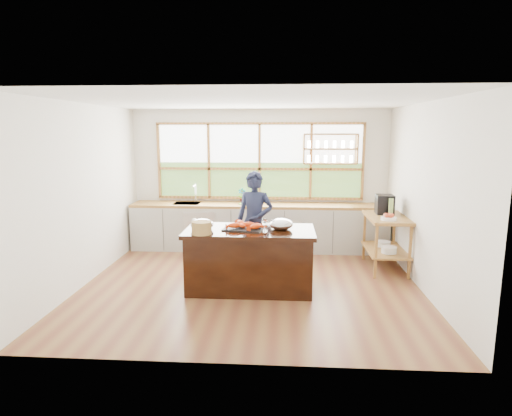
# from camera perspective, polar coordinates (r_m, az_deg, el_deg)

# --- Properties ---
(ground_plane) EXTENTS (5.00, 5.00, 0.00)m
(ground_plane) POSITION_cam_1_polar(r_m,az_deg,el_deg) (6.58, -0.68, -10.12)
(ground_plane) COLOR brown
(room_shell) EXTENTS (5.02, 4.52, 2.71)m
(room_shell) POSITION_cam_1_polar(r_m,az_deg,el_deg) (6.70, -0.16, 5.64)
(room_shell) COLOR white
(room_shell) RESTS_ON ground_plane
(back_counter) EXTENTS (4.90, 0.63, 0.90)m
(back_counter) POSITION_cam_1_polar(r_m,az_deg,el_deg) (8.31, 0.22, -2.48)
(back_counter) COLOR #ABAAA2
(back_counter) RESTS_ON ground_plane
(right_shelf_unit) EXTENTS (0.62, 1.10, 0.90)m
(right_shelf_unit) POSITION_cam_1_polar(r_m,az_deg,el_deg) (7.44, 16.96, -3.30)
(right_shelf_unit) COLOR olive
(right_shelf_unit) RESTS_ON ground_plane
(island) EXTENTS (1.85, 0.90, 0.90)m
(island) POSITION_cam_1_polar(r_m,az_deg,el_deg) (6.25, -0.83, -6.86)
(island) COLOR black
(island) RESTS_ON ground_plane
(cook) EXTENTS (0.67, 0.50, 1.66)m
(cook) POSITION_cam_1_polar(r_m,az_deg,el_deg) (6.93, -0.19, -1.92)
(cook) COLOR #1A1F38
(cook) RESTS_ON ground_plane
(potted_plant) EXTENTS (0.16, 0.11, 0.30)m
(potted_plant) POSITION_cam_1_polar(r_m,az_deg,el_deg) (8.28, -1.89, 1.66)
(potted_plant) COLOR slate
(potted_plant) RESTS_ON back_counter
(cutting_board) EXTENTS (0.45, 0.38, 0.01)m
(cutting_board) POSITION_cam_1_polar(r_m,az_deg,el_deg) (8.23, -0.72, 0.61)
(cutting_board) COLOR #6CCA38
(cutting_board) RESTS_ON back_counter
(espresso_machine) EXTENTS (0.29, 0.31, 0.32)m
(espresso_machine) POSITION_cam_1_polar(r_m,az_deg,el_deg) (7.56, 16.77, 0.47)
(espresso_machine) COLOR black
(espresso_machine) RESTS_ON right_shelf_unit
(wine_bottle) EXTENTS (0.08, 0.08, 0.30)m
(wine_bottle) POSITION_cam_1_polar(r_m,az_deg,el_deg) (7.36, 17.53, 0.07)
(wine_bottle) COLOR #93B45B
(wine_bottle) RESTS_ON right_shelf_unit
(fruit_bowl) EXTENTS (0.24, 0.24, 0.11)m
(fruit_bowl) POSITION_cam_1_polar(r_m,az_deg,el_deg) (7.07, 17.27, -1.21)
(fruit_bowl) COLOR white
(fruit_bowl) RESTS_ON right_shelf_unit
(slate_board) EXTENTS (0.60, 0.48, 0.02)m
(slate_board) POSITION_cam_1_polar(r_m,az_deg,el_deg) (6.16, -1.68, -2.73)
(slate_board) COLOR black
(slate_board) RESTS_ON island
(lobster_pile) EXTENTS (0.52, 0.44, 0.08)m
(lobster_pile) POSITION_cam_1_polar(r_m,az_deg,el_deg) (6.14, -1.47, -2.29)
(lobster_pile) COLOR #DA4901
(lobster_pile) RESTS_ON slate_board
(mixing_bowl_left) EXTENTS (0.33, 0.33, 0.16)m
(mixing_bowl_left) POSITION_cam_1_polar(r_m,az_deg,el_deg) (6.17, -7.21, -2.19)
(mixing_bowl_left) COLOR silver
(mixing_bowl_left) RESTS_ON island
(mixing_bowl_right) EXTENTS (0.34, 0.34, 0.17)m
(mixing_bowl_right) POSITION_cam_1_polar(r_m,az_deg,el_deg) (6.14, 3.36, -2.17)
(mixing_bowl_right) COLOR silver
(mixing_bowl_right) RESTS_ON island
(wine_glass) EXTENTS (0.08, 0.08, 0.22)m
(wine_glass) POSITION_cam_1_polar(r_m,az_deg,el_deg) (5.83, 1.13, -1.94)
(wine_glass) COLOR silver
(wine_glass) RESTS_ON island
(wicker_basket) EXTENTS (0.27, 0.27, 0.18)m
(wicker_basket) POSITION_cam_1_polar(r_m,az_deg,el_deg) (5.89, -7.26, -2.63)
(wicker_basket) COLOR #AA7E44
(wicker_basket) RESTS_ON island
(parchment_roll) EXTENTS (0.17, 0.31, 0.08)m
(parchment_roll) POSITION_cam_1_polar(r_m,az_deg,el_deg) (6.45, -8.02, -1.95)
(parchment_roll) COLOR white
(parchment_roll) RESTS_ON island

